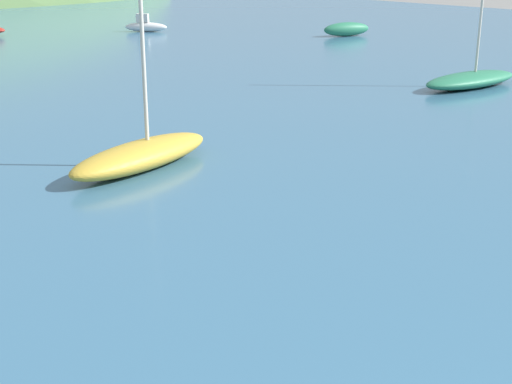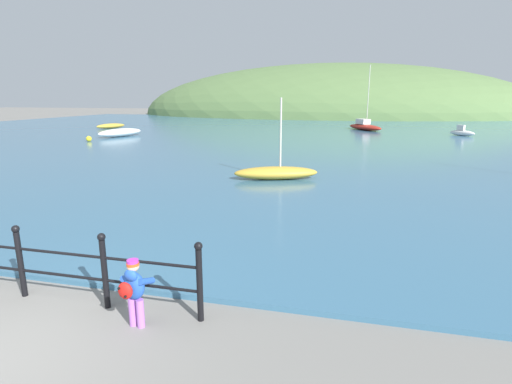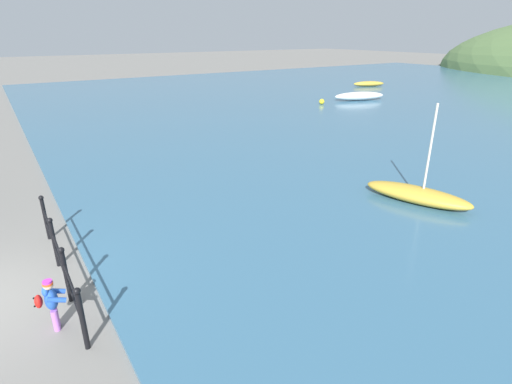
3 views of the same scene
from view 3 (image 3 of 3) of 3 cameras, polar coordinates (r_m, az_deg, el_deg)
iron_railing at (r=9.36m, az=-26.27°, el=-8.16°), size 4.72×0.12×1.21m
child_in_coat at (r=8.09m, az=-27.34°, el=-13.58°), size 0.41×0.55×1.00m
boat_far_left at (r=13.20m, az=22.03°, el=-0.31°), size 3.33×1.90×3.04m
boat_nearest_quay at (r=32.78m, az=14.55°, el=13.13°), size 2.37×4.24×0.63m
boat_green_fishing at (r=41.92m, az=15.80°, el=14.66°), size 1.97×3.21×0.48m
mooring_buoy at (r=30.30m, az=9.37°, el=12.63°), size 0.38×0.38×0.38m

